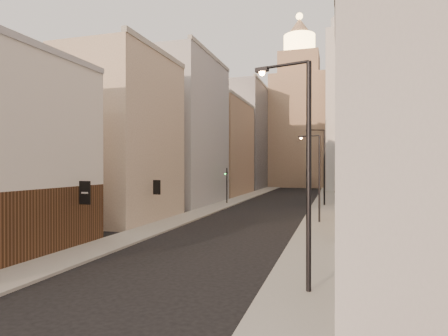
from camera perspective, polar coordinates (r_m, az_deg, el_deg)
sidewalk_left at (r=63.18m, az=3.30°, el=-4.44°), size 3.00×140.00×0.15m
sidewalk_right at (r=61.50m, az=15.21°, el=-4.58°), size 3.00×140.00×0.15m
left_bldg_beige at (r=38.06m, az=-15.19°, el=4.36°), size 8.00×12.00×16.00m
left_bldg_grey at (r=52.46m, az=-5.90°, el=5.45°), size 8.00×16.00×20.00m
left_bldg_tan at (r=69.29m, az=-0.18°, el=2.96°), size 8.00×18.00×17.00m
left_bldg_wingrid at (r=88.81m, az=3.57°, el=4.64°), size 8.00×20.00×24.00m
right_bldg_grey at (r=18.89m, az=28.97°, el=8.47°), size 8.00×16.00×16.00m
right_bldg_beige at (r=36.78m, az=22.92°, el=7.62°), size 8.00×16.00×20.00m
right_bldg_wingrid at (r=56.93m, az=20.70°, el=8.06°), size 8.00×20.00×26.00m
highrise at (r=87.26m, az=23.42°, el=13.78°), size 21.00×23.00×51.20m
clock_tower at (r=99.44m, az=11.40°, el=7.43°), size 14.00×14.00×44.90m
white_tower at (r=85.33m, az=18.00°, el=9.27°), size 8.00×8.00×41.50m
streetlamp_near at (r=15.84m, az=11.93°, el=1.09°), size 2.48×0.85×9.67m
streetlamp_mid at (r=35.57m, az=14.01°, el=-0.73°), size 2.07×0.83×8.17m
streetlamp_far at (r=50.94m, az=14.78°, el=0.82°), size 2.47×1.28×10.10m
traffic_light_left at (r=52.12m, az=0.44°, el=-1.63°), size 0.59×0.51×5.00m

